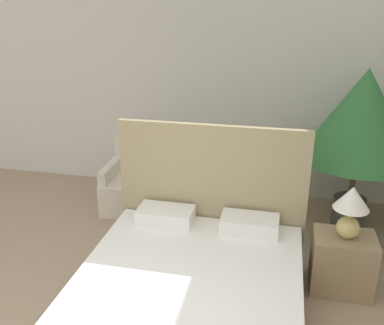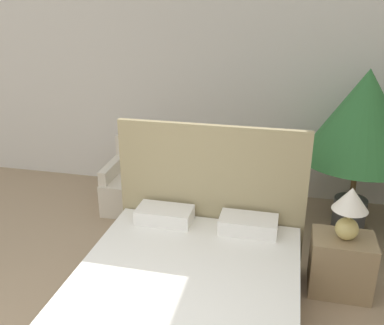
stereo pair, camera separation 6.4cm
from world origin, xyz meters
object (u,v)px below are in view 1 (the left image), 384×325
at_px(potted_palm, 362,118).
at_px(nightstand, 342,263).
at_px(table_lamp, 351,207).
at_px(armchair_near_window_right, 221,196).
at_px(bed, 191,288).
at_px(armchair_near_window_left, 134,188).

xyz_separation_m(potted_palm, nightstand, (-0.20, -1.19, -1.02)).
bearing_deg(table_lamp, potted_palm, 80.83).
bearing_deg(nightstand, potted_palm, 80.62).
bearing_deg(armchair_near_window_right, bed, -96.27).
xyz_separation_m(armchair_near_window_right, potted_palm, (1.46, 0.05, 1.04)).
bearing_deg(bed, nightstand, 27.71).
distance_m(potted_palm, table_lamp, 1.30).
distance_m(armchair_near_window_left, table_lamp, 2.70).
relative_size(potted_palm, nightstand, 3.35).
bearing_deg(armchair_near_window_left, nightstand, -27.90).
height_order(bed, armchair_near_window_right, bed).
height_order(armchair_near_window_right, table_lamp, table_lamp).
xyz_separation_m(potted_palm, table_lamp, (-0.19, -1.20, -0.45)).
height_order(bed, potted_palm, potted_palm).
height_order(bed, table_lamp, bed).
relative_size(armchair_near_window_right, table_lamp, 1.72).
height_order(bed, armchair_near_window_left, bed).
bearing_deg(bed, armchair_near_window_left, 122.20).
xyz_separation_m(armchair_near_window_left, potted_palm, (2.57, 0.05, 1.04)).
bearing_deg(bed, table_lamp, 27.27).
bearing_deg(nightstand, table_lamp, -74.63).
bearing_deg(armchair_near_window_left, potted_palm, -1.02).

